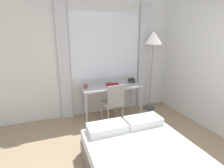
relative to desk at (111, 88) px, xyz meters
name	(u,v)px	position (x,y,z in m)	size (l,w,h in m)	color
wall_back_with_window	(96,57)	(-0.24, 0.37, 0.66)	(4.84, 0.13, 2.70)	silver
wall_right	(207,61)	(1.67, -0.97, 0.65)	(0.05, 3.66, 2.70)	silver
desk	(111,88)	(0.00, 0.00, 0.00)	(1.36, 0.60, 0.76)	#B2B2B7
desk_chair	(113,101)	(-0.07, -0.32, -0.19)	(0.44, 0.44, 0.88)	gray
standing_lamp	(153,41)	(1.08, 0.07, 1.00)	(0.43, 0.43, 1.93)	#4C4C51
telephone	(132,80)	(0.55, 0.09, 0.10)	(0.13, 0.18, 0.10)	#2D2D2D
book	(112,84)	(0.03, 0.03, 0.07)	(0.33, 0.29, 0.02)	maroon
mug	(85,86)	(-0.59, -0.01, 0.10)	(0.09, 0.09, 0.09)	#993F33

